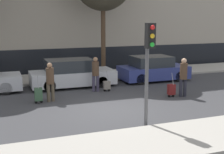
{
  "coord_description": "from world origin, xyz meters",
  "views": [
    {
      "loc": [
        -4.14,
        -11.28,
        3.63
      ],
      "look_at": [
        0.7,
        1.8,
        0.95
      ],
      "focal_mm": 50.0,
      "sensor_mm": 36.0,
      "label": 1
    }
  ],
  "objects_px": {
    "traffic_light": "(149,54)",
    "pedestrian_center": "(96,72)",
    "trolley_right": "(171,89)",
    "parked_car_1": "(72,74)",
    "trolley_center": "(107,85)",
    "pedestrian_right": "(183,75)",
    "trolley_left": "(38,94)",
    "parked_car_2": "(153,69)",
    "pedestrian_left": "(50,80)"
  },
  "relations": [
    {
      "from": "parked_car_2",
      "to": "trolley_right",
      "type": "xyz_separation_m",
      "value": [
        -1.01,
        -3.76,
        -0.31
      ]
    },
    {
      "from": "trolley_center",
      "to": "trolley_left",
      "type": "bearing_deg",
      "value": -162.91
    },
    {
      "from": "parked_car_1",
      "to": "traffic_light",
      "type": "height_order",
      "value": "traffic_light"
    },
    {
      "from": "trolley_center",
      "to": "traffic_light",
      "type": "distance_m",
      "value": 5.8
    },
    {
      "from": "parked_car_1",
      "to": "traffic_light",
      "type": "xyz_separation_m",
      "value": [
        0.93,
        -7.04,
        1.8
      ]
    },
    {
      "from": "parked_car_2",
      "to": "trolley_center",
      "type": "relative_size",
      "value": 3.75
    },
    {
      "from": "trolley_left",
      "to": "parked_car_1",
      "type": "bearing_deg",
      "value": 52.67
    },
    {
      "from": "pedestrian_center",
      "to": "traffic_light",
      "type": "xyz_separation_m",
      "value": [
        0.07,
        -5.55,
        1.5
      ]
    },
    {
      "from": "parked_car_2",
      "to": "trolley_left",
      "type": "distance_m",
      "value": 7.42
    },
    {
      "from": "parked_car_2",
      "to": "trolley_center",
      "type": "bearing_deg",
      "value": -154.25
    },
    {
      "from": "traffic_light",
      "to": "pedestrian_center",
      "type": "bearing_deg",
      "value": 90.72
    },
    {
      "from": "parked_car_2",
      "to": "pedestrian_right",
      "type": "xyz_separation_m",
      "value": [
        -0.47,
        -3.88,
        0.36
      ]
    },
    {
      "from": "pedestrian_right",
      "to": "trolley_right",
      "type": "bearing_deg",
      "value": -179.94
    },
    {
      "from": "parked_car_1",
      "to": "pedestrian_right",
      "type": "distance_m",
      "value": 5.84
    },
    {
      "from": "parked_car_1",
      "to": "trolley_right",
      "type": "bearing_deg",
      "value": -44.97
    },
    {
      "from": "parked_car_2",
      "to": "pedestrian_right",
      "type": "height_order",
      "value": "pedestrian_right"
    },
    {
      "from": "parked_car_2",
      "to": "pedestrian_left",
      "type": "bearing_deg",
      "value": -157.67
    },
    {
      "from": "pedestrian_right",
      "to": "pedestrian_left",
      "type": "bearing_deg",
      "value": -179.86
    },
    {
      "from": "parked_car_1",
      "to": "pedestrian_right",
      "type": "height_order",
      "value": "pedestrian_right"
    },
    {
      "from": "parked_car_1",
      "to": "pedestrian_left",
      "type": "relative_size",
      "value": 2.57
    },
    {
      "from": "traffic_light",
      "to": "pedestrian_right",
      "type": "bearing_deg",
      "value": 42.65
    },
    {
      "from": "trolley_right",
      "to": "parked_car_1",
      "type": "bearing_deg",
      "value": 135.03
    },
    {
      "from": "pedestrian_right",
      "to": "trolley_right",
      "type": "distance_m",
      "value": 0.87
    },
    {
      "from": "parked_car_1",
      "to": "pedestrian_right",
      "type": "xyz_separation_m",
      "value": [
        4.33,
        -3.91,
        0.35
      ]
    },
    {
      "from": "pedestrian_left",
      "to": "trolley_left",
      "type": "xyz_separation_m",
      "value": [
        -0.54,
        -0.11,
        -0.58
      ]
    },
    {
      "from": "trolley_left",
      "to": "trolley_center",
      "type": "bearing_deg",
      "value": 17.09
    },
    {
      "from": "trolley_center",
      "to": "pedestrian_right",
      "type": "bearing_deg",
      "value": -36.99
    },
    {
      "from": "parked_car_2",
      "to": "traffic_light",
      "type": "bearing_deg",
      "value": -118.9
    },
    {
      "from": "parked_car_2",
      "to": "trolley_center",
      "type": "xyz_separation_m",
      "value": [
        -3.42,
        -1.65,
        -0.35
      ]
    },
    {
      "from": "pedestrian_left",
      "to": "parked_car_2",
      "type": "bearing_deg",
      "value": 10.96
    },
    {
      "from": "pedestrian_center",
      "to": "trolley_left",
      "type": "bearing_deg",
      "value": 42.72
    },
    {
      "from": "parked_car_1",
      "to": "parked_car_2",
      "type": "bearing_deg",
      "value": -0.34
    },
    {
      "from": "trolley_center",
      "to": "traffic_light",
      "type": "height_order",
      "value": "traffic_light"
    },
    {
      "from": "pedestrian_left",
      "to": "pedestrian_right",
      "type": "bearing_deg",
      "value": -23.52
    },
    {
      "from": "parked_car_2",
      "to": "trolley_right",
      "type": "height_order",
      "value": "parked_car_2"
    },
    {
      "from": "parked_car_2",
      "to": "traffic_light",
      "type": "distance_m",
      "value": 8.21
    },
    {
      "from": "pedestrian_left",
      "to": "pedestrian_right",
      "type": "distance_m",
      "value": 6.02
    },
    {
      "from": "trolley_right",
      "to": "traffic_light",
      "type": "xyz_separation_m",
      "value": [
        -2.87,
        -3.25,
        2.12
      ]
    },
    {
      "from": "pedestrian_center",
      "to": "traffic_light",
      "type": "bearing_deg",
      "value": 110.44
    },
    {
      "from": "parked_car_1",
      "to": "pedestrian_left",
      "type": "distance_m",
      "value": 3.08
    },
    {
      "from": "trolley_left",
      "to": "pedestrian_right",
      "type": "xyz_separation_m",
      "value": [
        6.43,
        -1.16,
        0.64
      ]
    },
    {
      "from": "trolley_left",
      "to": "pedestrian_center",
      "type": "xyz_separation_m",
      "value": [
        2.95,
        1.25,
        0.58
      ]
    },
    {
      "from": "trolley_right",
      "to": "trolley_left",
      "type": "bearing_deg",
      "value": 169.97
    },
    {
      "from": "parked_car_1",
      "to": "trolley_center",
      "type": "relative_size",
      "value": 4.21
    },
    {
      "from": "pedestrian_left",
      "to": "traffic_light",
      "type": "relative_size",
      "value": 0.5
    },
    {
      "from": "parked_car_1",
      "to": "pedestrian_left",
      "type": "xyz_separation_m",
      "value": [
        -1.56,
        -2.64,
        0.3
      ]
    },
    {
      "from": "pedestrian_center",
      "to": "trolley_right",
      "type": "distance_m",
      "value": 3.78
    },
    {
      "from": "pedestrian_center",
      "to": "traffic_light",
      "type": "height_order",
      "value": "traffic_light"
    },
    {
      "from": "parked_car_1",
      "to": "trolley_center",
      "type": "distance_m",
      "value": 2.2
    },
    {
      "from": "pedestrian_left",
      "to": "pedestrian_right",
      "type": "xyz_separation_m",
      "value": [
        5.89,
        -1.27,
        0.05
      ]
    }
  ]
}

